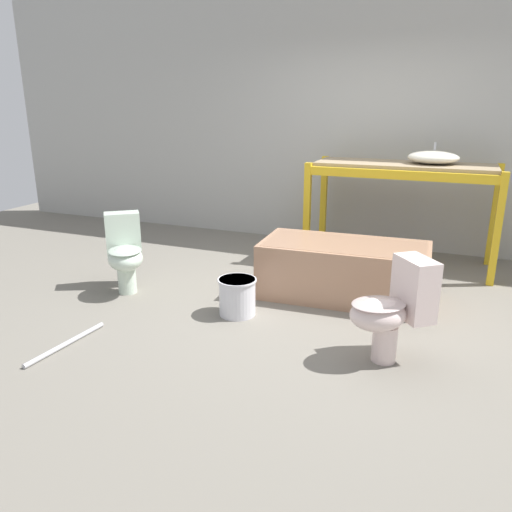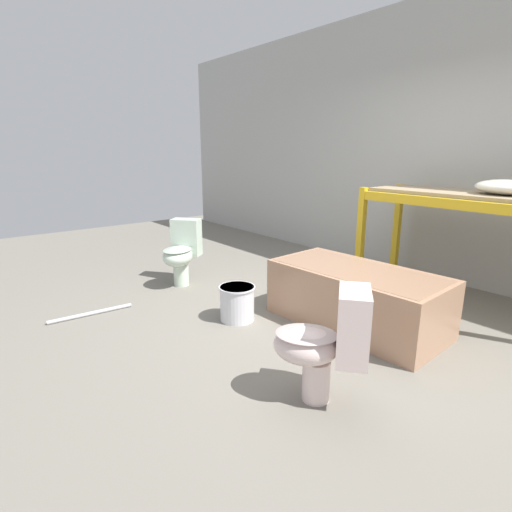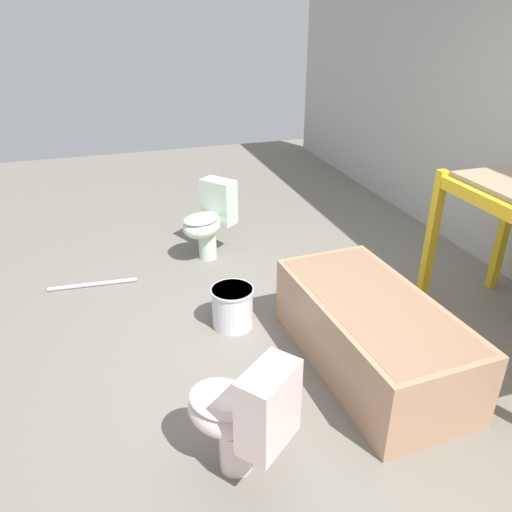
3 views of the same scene
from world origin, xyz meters
TOP-DOWN VIEW (x-y plane):
  - ground_plane at (0.00, 0.00)m, footprint 12.00×12.00m
  - bathtub_main at (0.16, 0.29)m, footprint 1.55×0.81m
  - toilet_near at (0.74, -0.79)m, footprint 0.64×0.61m
  - toilet_far at (-1.81, -0.36)m, footprint 0.60×0.64m
  - bucket_white at (-0.58, -0.47)m, footprint 0.33×0.33m
  - loose_pipe at (-1.54, -1.50)m, footprint 0.09×0.76m

SIDE VIEW (x-z plane):
  - ground_plane at x=0.00m, z-range 0.00..0.00m
  - loose_pipe at x=-1.54m, z-range 0.00..0.04m
  - bucket_white at x=-0.58m, z-range 0.01..0.33m
  - bathtub_main at x=0.16m, z-range 0.04..0.56m
  - toilet_near at x=0.74m, z-range 0.03..0.78m
  - toilet_far at x=-1.81m, z-range 0.03..0.78m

